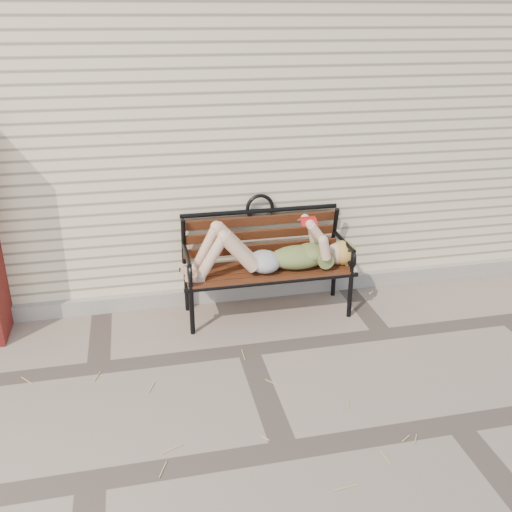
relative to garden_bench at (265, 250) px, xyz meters
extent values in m
plane|color=gray|center=(-0.31, -0.71, -0.61)|extent=(80.00, 80.00, 0.00)
cube|color=beige|center=(-0.31, 2.29, 0.89)|extent=(8.00, 4.00, 3.00)
cube|color=gray|center=(-0.31, 0.26, -0.54)|extent=(8.00, 0.10, 0.15)
cylinder|color=black|center=(-0.75, -0.33, -0.39)|extent=(0.04, 0.04, 0.45)
cylinder|color=black|center=(-0.75, 0.12, -0.39)|extent=(0.04, 0.04, 0.45)
cylinder|color=black|center=(0.75, -0.33, -0.39)|extent=(0.04, 0.04, 0.45)
cylinder|color=black|center=(0.75, 0.12, -0.39)|extent=(0.04, 0.04, 0.45)
cube|color=#552F16|center=(0.00, -0.11, -0.16)|extent=(1.53, 0.49, 0.03)
cylinder|color=black|center=(0.00, -0.33, -0.18)|extent=(1.61, 0.04, 0.04)
cylinder|color=black|center=(0.00, 0.12, -0.18)|extent=(1.61, 0.04, 0.04)
torus|color=black|center=(0.00, 0.23, 0.34)|extent=(0.28, 0.04, 0.28)
ellipsoid|color=#093543|center=(0.28, -0.14, -0.04)|extent=(0.54, 0.31, 0.21)
ellipsoid|color=#093543|center=(0.40, -0.14, 0.00)|extent=(0.26, 0.30, 0.16)
ellipsoid|color=#A6A5AA|center=(-0.04, -0.14, -0.06)|extent=(0.30, 0.34, 0.19)
sphere|color=#DAA893|center=(0.67, -0.14, -0.04)|extent=(0.22, 0.22, 0.22)
ellipsoid|color=tan|center=(0.73, -0.14, -0.04)|extent=(0.25, 0.26, 0.23)
cube|color=#B41514|center=(0.36, -0.14, 0.34)|extent=(0.14, 0.02, 0.02)
cube|color=beige|center=(0.36, -0.18, 0.32)|extent=(0.14, 0.09, 0.05)
cube|color=beige|center=(0.36, -0.09, 0.32)|extent=(0.14, 0.09, 0.05)
cube|color=#B41514|center=(0.36, -0.18, 0.32)|extent=(0.15, 0.09, 0.05)
cube|color=#B41514|center=(0.36, -0.09, 0.32)|extent=(0.15, 0.09, 0.05)
cylinder|color=tan|center=(0.55, -2.20, -0.61)|extent=(0.08, 0.09, 0.01)
cylinder|color=tan|center=(-1.07, -1.12, -0.61)|extent=(0.05, 0.13, 0.01)
cylinder|color=tan|center=(0.41, -1.27, -0.61)|extent=(0.02, 0.15, 0.01)
cylinder|color=tan|center=(0.74, -1.10, -0.61)|extent=(0.08, 0.03, 0.01)
cylinder|color=tan|center=(-1.54, -1.06, -0.61)|extent=(0.07, 0.07, 0.01)
cylinder|color=tan|center=(-1.08, -1.29, -0.61)|extent=(0.12, 0.01, 0.01)
cylinder|color=tan|center=(-1.60, -1.02, -0.61)|extent=(0.03, 0.08, 0.01)
cylinder|color=tan|center=(0.19, -1.22, -0.61)|extent=(0.07, 0.13, 0.01)
cylinder|color=tan|center=(0.58, -1.20, -0.61)|extent=(0.07, 0.08, 0.01)
cylinder|color=tan|center=(0.64, -0.79, -0.61)|extent=(0.05, 0.16, 0.01)
cylinder|color=tan|center=(0.08, -2.35, -0.61)|extent=(0.05, 0.15, 0.01)
cylinder|color=tan|center=(0.03, -1.51, -0.61)|extent=(0.06, 0.15, 0.01)
cylinder|color=tan|center=(-1.04, -1.16, -0.61)|extent=(0.08, 0.10, 0.01)
camera|label=1|loc=(-1.13, -4.81, 2.06)|focal=40.00mm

